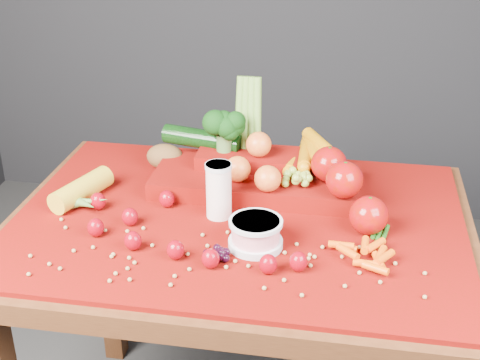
% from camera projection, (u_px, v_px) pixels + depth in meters
% --- Properties ---
extents(table, '(1.10, 0.80, 0.75)m').
position_uv_depth(table, '(239.00, 255.00, 1.63)').
color(table, '#361A0C').
rests_on(table, ground).
extents(red_cloth, '(1.05, 0.75, 0.01)m').
position_uv_depth(red_cloth, '(239.00, 219.00, 1.58)').
color(red_cloth, '#6A0305').
rests_on(red_cloth, table).
extents(milk_glass, '(0.06, 0.06, 0.14)m').
position_uv_depth(milk_glass, '(219.00, 188.00, 1.55)').
color(milk_glass, white).
rests_on(milk_glass, red_cloth).
extents(yogurt_bowl, '(0.12, 0.12, 0.07)m').
position_uv_depth(yogurt_bowl, '(256.00, 233.00, 1.45)').
color(yogurt_bowl, silver).
rests_on(yogurt_bowl, red_cloth).
extents(strawberry_scatter, '(0.54, 0.28, 0.05)m').
position_uv_depth(strawberry_scatter, '(172.00, 233.00, 1.47)').
color(strawberry_scatter, '#970018').
rests_on(strawberry_scatter, red_cloth).
extents(dark_grape_cluster, '(0.06, 0.05, 0.03)m').
position_uv_depth(dark_grape_cluster, '(218.00, 253.00, 1.41)').
color(dark_grape_cluster, black).
rests_on(dark_grape_cluster, red_cloth).
extents(soybean_scatter, '(0.84, 0.24, 0.01)m').
position_uv_depth(soybean_scatter, '(222.00, 261.00, 1.40)').
color(soybean_scatter, tan).
rests_on(soybean_scatter, red_cloth).
extents(corn_ear, '(0.23, 0.26, 0.06)m').
position_uv_depth(corn_ear, '(81.00, 198.00, 1.62)').
color(corn_ear, gold).
rests_on(corn_ear, red_cloth).
extents(potato, '(0.10, 0.07, 0.07)m').
position_uv_depth(potato, '(165.00, 157.00, 1.81)').
color(potato, brown).
rests_on(potato, red_cloth).
extents(baby_carrot_pile, '(0.17, 0.17, 0.03)m').
position_uv_depth(baby_carrot_pile, '(361.00, 256.00, 1.40)').
color(baby_carrot_pile, '#E65208').
rests_on(baby_carrot_pile, red_cloth).
extents(green_bean_pile, '(0.14, 0.12, 0.01)m').
position_uv_depth(green_bean_pile, '(384.00, 230.00, 1.52)').
color(green_bean_pile, '#1E5613').
rests_on(green_bean_pile, red_cloth).
extents(produce_mound, '(0.60, 0.37, 0.27)m').
position_uv_depth(produce_mound, '(270.00, 169.00, 1.68)').
color(produce_mound, '#6A0305').
rests_on(produce_mound, red_cloth).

